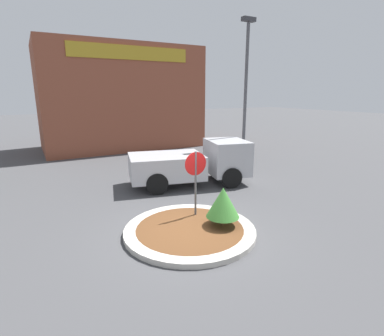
% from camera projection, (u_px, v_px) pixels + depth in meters
% --- Properties ---
extents(ground_plane, '(120.00, 120.00, 0.00)m').
position_uv_depth(ground_plane, '(190.00, 233.00, 9.23)').
color(ground_plane, '#474749').
extents(traffic_island, '(4.03, 4.03, 0.16)m').
position_uv_depth(traffic_island, '(190.00, 230.00, 9.21)').
color(traffic_island, '#BCB7AD').
rests_on(traffic_island, ground_plane).
extents(stop_sign, '(0.78, 0.07, 2.35)m').
position_uv_depth(stop_sign, '(196.00, 172.00, 9.84)').
color(stop_sign, '#4C4C51').
rests_on(stop_sign, ground_plane).
extents(island_shrub, '(1.04, 1.04, 1.24)m').
position_uv_depth(island_shrub, '(223.00, 202.00, 9.19)').
color(island_shrub, brown).
rests_on(island_shrub, traffic_island).
extents(utility_truck, '(5.81, 3.42, 2.01)m').
position_uv_depth(utility_truck, '(193.00, 163.00, 13.89)').
color(utility_truck, '#B2B2B7').
rests_on(utility_truck, ground_plane).
extents(storefront_building, '(11.61, 6.07, 7.57)m').
position_uv_depth(storefront_building, '(121.00, 98.00, 23.10)').
color(storefront_building, brown).
rests_on(storefront_building, ground_plane).
extents(light_pole, '(0.70, 0.30, 7.67)m').
position_uv_depth(light_pole, '(246.00, 88.00, 14.97)').
color(light_pole, '#4C4C51').
rests_on(light_pole, ground_plane).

